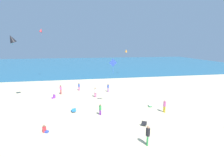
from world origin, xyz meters
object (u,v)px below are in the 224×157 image
(beach_chair_mid_beach, at_px, (74,110))
(person_8, at_px, (148,134))
(person_2, at_px, (95,92))
(beach_chair_far_left, at_px, (144,123))
(person_4, at_px, (45,129))
(person_6, at_px, (165,105))
(person_7, at_px, (108,87))
(kite_blue, at_px, (113,63))
(person_1, at_px, (79,86))
(kite_black, at_px, (12,39))
(person_5, at_px, (100,109))
(person_0, at_px, (54,96))
(kite_orange, at_px, (126,51))
(person_3, at_px, (61,89))
(kite_red, at_px, (41,30))
(cooler_box, at_px, (150,106))

(beach_chair_mid_beach, distance_m, person_8, 10.02)
(person_2, bearing_deg, beach_chair_far_left, 42.78)
(person_4, relative_size, person_6, 0.46)
(person_7, relative_size, kite_blue, 0.76)
(person_4, bearing_deg, person_1, 107.05)
(kite_black, bearing_deg, beach_chair_mid_beach, -31.64)
(person_5, relative_size, kite_black, 0.93)
(person_0, bearing_deg, person_5, 101.44)
(person_7, bearing_deg, beach_chair_mid_beach, 51.52)
(person_1, bearing_deg, beach_chair_mid_beach, -8.15)
(kite_black, relative_size, kite_orange, 1.15)
(person_0, distance_m, person_1, 5.09)
(person_0, xyz_separation_m, kite_black, (-4.62, -0.67, 8.75))
(person_3, xyz_separation_m, kite_red, (-5.90, 13.64, 10.63))
(kite_blue, xyz_separation_m, kite_black, (-13.30, 3.79, 3.11))
(kite_red, bearing_deg, beach_chair_mid_beach, -67.83)
(person_4, bearing_deg, person_5, 54.06)
(person_8, distance_m, kite_black, 20.89)
(person_0, distance_m, kite_orange, 23.78)
(beach_chair_mid_beach, height_order, person_0, person_0)
(beach_chair_mid_beach, distance_m, person_3, 7.98)
(person_7, bearing_deg, person_8, 92.23)
(person_3, relative_size, person_7, 1.07)
(cooler_box, xyz_separation_m, person_2, (-7.12, 4.97, 0.81))
(person_6, bearing_deg, person_5, -24.82)
(beach_chair_mid_beach, xyz_separation_m, kite_red, (-8.60, 21.12, 11.30))
(person_3, bearing_deg, kite_orange, -130.50)
(person_1, distance_m, person_5, 10.87)
(person_7, bearing_deg, person_4, 53.40)
(person_3, distance_m, kite_blue, 11.28)
(person_6, relative_size, kite_orange, 1.27)
(person_2, distance_m, kite_orange, 20.41)
(person_2, height_order, person_5, person_2)
(person_5, bearing_deg, person_7, -153.70)
(person_2, bearing_deg, person_6, 67.16)
(cooler_box, bearing_deg, kite_orange, 84.10)
(person_0, bearing_deg, person_3, -144.93)
(kite_black, distance_m, kite_red, 16.33)
(person_1, xyz_separation_m, person_7, (5.14, -1.64, 0.04))
(person_4, bearing_deg, kite_red, 132.20)
(kite_blue, height_order, kite_red, kite_red)
(cooler_box, height_order, person_5, person_5)
(person_3, relative_size, kite_red, 1.05)
(person_1, xyz_separation_m, kite_blue, (4.97, -7.90, 5.11))
(kite_blue, height_order, kite_black, kite_black)
(person_3, xyz_separation_m, person_8, (9.36, -14.94, 0.11))
(beach_chair_mid_beach, height_order, person_7, person_7)
(beach_chair_far_left, distance_m, person_5, 5.34)
(beach_chair_mid_beach, distance_m, person_2, 5.86)
(person_3, bearing_deg, kite_red, -61.34)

